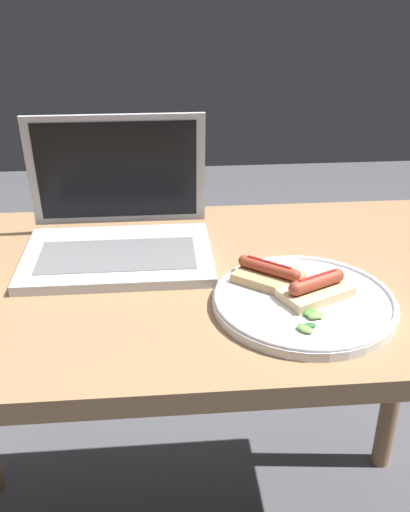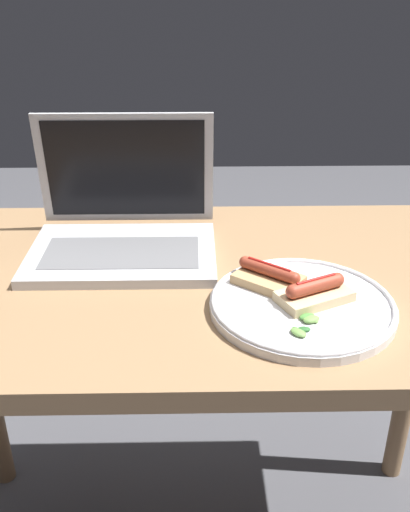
% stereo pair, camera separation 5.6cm
% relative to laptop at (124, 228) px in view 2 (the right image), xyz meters
% --- Properties ---
extents(desk, '(1.22, 0.64, 0.77)m').
position_rel_laptop_xyz_m(desk, '(0.14, -0.10, -0.14)').
color(desk, '#93704C').
rests_on(desk, ground_plane).
extents(laptop, '(0.35, 0.27, 0.25)m').
position_rel_laptop_xyz_m(laptop, '(0.00, 0.00, 0.00)').
color(laptop, '#B7B7BC').
rests_on(laptop, desk).
extents(plate, '(0.29, 0.29, 0.02)m').
position_rel_laptop_xyz_m(plate, '(0.31, -0.23, -0.03)').
color(plate, silver).
rests_on(plate, desk).
extents(sausage_toast_left, '(0.13, 0.11, 0.04)m').
position_rel_laptop_xyz_m(sausage_toast_left, '(0.32, -0.22, -0.01)').
color(sausage_toast_left, '#D6B784').
rests_on(sausage_toast_left, plate).
extents(sausage_toast_middle, '(0.13, 0.12, 0.04)m').
position_rel_laptop_xyz_m(sausage_toast_middle, '(0.26, -0.17, -0.02)').
color(sausage_toast_middle, tan).
rests_on(sausage_toast_middle, plate).
extents(salad_pile, '(0.06, 0.07, 0.01)m').
position_rel_laptop_xyz_m(salad_pile, '(0.30, -0.29, -0.03)').
color(salad_pile, '#709E4C').
rests_on(salad_pile, plate).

